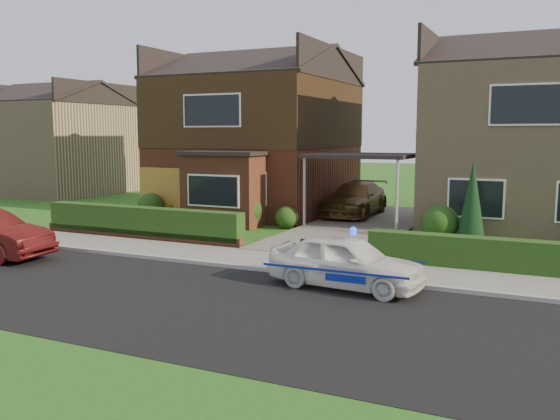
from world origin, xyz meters
The scene contains 23 objects.
ground centered at (0.00, 0.00, 0.00)m, with size 120.00×120.00×0.00m, color #1C5316.
road centered at (0.00, 0.00, 0.00)m, with size 60.00×6.00×0.02m, color black.
kerb centered at (0.00, 3.05, 0.06)m, with size 60.00×0.16×0.12m, color #9E9993.
sidewalk centered at (0.00, 4.10, 0.05)m, with size 60.00×2.00×0.10m, color slate.
driveway centered at (0.00, 11.00, 0.06)m, with size 3.80×12.00×0.12m, color #666059.
house_left centered at (-5.78, 13.90, 3.81)m, with size 7.50×9.53×7.25m.
house_right centered at (5.80, 13.99, 3.66)m, with size 7.50×8.06×7.25m.
carport_link centered at (0.00, 10.95, 2.66)m, with size 3.80×3.00×2.77m.
garage_door centered at (-8.25, 9.96, 1.05)m, with size 2.20×0.10×2.10m, color brown.
dwarf_wall centered at (-5.80, 5.30, 0.18)m, with size 7.70×0.25×0.36m, color brown.
hedge_left centered at (-5.80, 5.45, 0.00)m, with size 7.50×0.55×0.90m, color #163912.
hedge_right centered at (5.80, 5.35, 0.00)m, with size 7.50×0.55×0.80m, color #163912.
shrub_left_far centered at (-8.50, 9.50, 0.54)m, with size 1.08×1.08×1.08m, color #163912.
shrub_left_mid centered at (-4.00, 9.30, 0.66)m, with size 1.32×1.32×1.32m, color #163912.
shrub_left_near centered at (-2.40, 9.60, 0.42)m, with size 0.84×0.84×0.84m, color #163912.
shrub_right_near centered at (3.20, 9.40, 0.60)m, with size 1.20×1.20×1.20m, color #163912.
conifer_a centered at (4.20, 9.20, 1.30)m, with size 0.90×0.90×2.60m, color black.
neighbour_left centered at (-20.00, 16.00, 2.60)m, with size 6.50×7.00×5.20m, color tan.
police_car centered at (2.33, 2.40, 0.61)m, with size 3.29×3.70×1.38m.
driveway_car centered at (-1.00, 13.46, 0.79)m, with size 1.89×4.65×1.35m, color brown.
potted_plant_a centered at (-8.54, 6.27, 0.40)m, with size 0.42×0.28×0.79m, color gray.
potted_plant_b centered at (-7.26, 9.00, 0.36)m, with size 0.39×0.32×0.71m, color gray.
potted_plant_c centered at (-4.06, 8.72, 0.35)m, with size 0.39×0.39×0.69m, color gray.
Camera 1 is at (6.54, -10.16, 3.51)m, focal length 38.00 mm.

